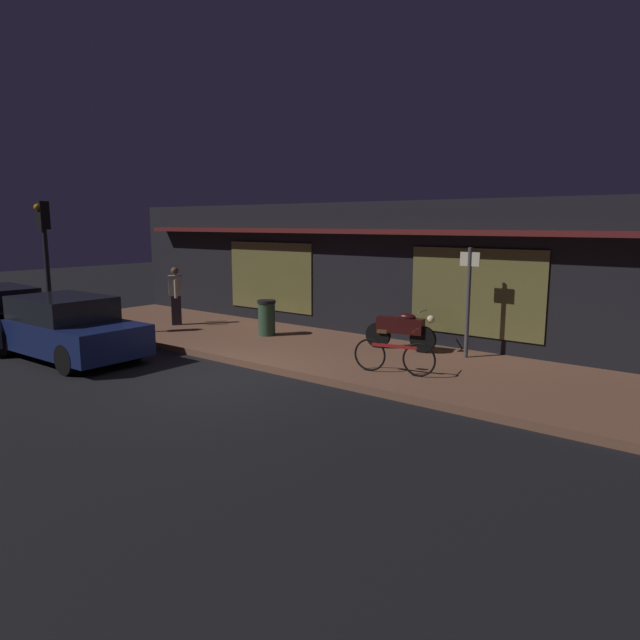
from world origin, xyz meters
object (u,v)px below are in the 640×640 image
object	(u,v)px
parked_car_far	(66,328)
bicycle_parked	(394,356)
traffic_light_pole	(45,246)
trash_bin	(267,317)
sign_post	(468,296)
motorcycle	(402,329)
person_photographer	(176,295)

from	to	relation	value
parked_car_far	bicycle_parked	bearing A→B (deg)	23.37
traffic_light_pole	trash_bin	bearing A→B (deg)	40.42
sign_post	parked_car_far	xyz separation A→B (m)	(-7.39, -5.15, -0.81)
motorcycle	sign_post	world-z (taller)	sign_post
motorcycle	sign_post	xyz separation A→B (m)	(1.48, 0.25, 0.86)
bicycle_parked	person_photographer	bearing A→B (deg)	174.09
bicycle_parked	person_photographer	distance (m)	7.83
motorcycle	parked_car_far	distance (m)	7.68
trash_bin	parked_car_far	distance (m)	4.81
person_photographer	parked_car_far	size ratio (longest dim) A/B	0.40
trash_bin	motorcycle	bearing A→B (deg)	9.94
motorcycle	bicycle_parked	distance (m)	2.16
motorcycle	sign_post	bearing A→B (deg)	9.37
motorcycle	traffic_light_pole	size ratio (longest dim) A/B	0.47
bicycle_parked	sign_post	size ratio (longest dim) A/B	0.68
motorcycle	bicycle_parked	xyz separation A→B (m)	(0.96, -1.93, -0.14)
bicycle_parked	traffic_light_pole	size ratio (longest dim) A/B	0.45
traffic_light_pole	parked_car_far	world-z (taller)	traffic_light_pole
bicycle_parked	person_photographer	xyz separation A→B (m)	(-7.77, 0.80, 0.52)
sign_post	parked_car_far	size ratio (longest dim) A/B	0.58
sign_post	trash_bin	size ratio (longest dim) A/B	2.58
motorcycle	traffic_light_pole	bearing A→B (deg)	-151.76
person_photographer	parked_car_far	world-z (taller)	person_photographer
traffic_light_pole	sign_post	bearing A→B (deg)	25.57
bicycle_parked	parked_car_far	bearing A→B (deg)	-156.63
trash_bin	traffic_light_pole	xyz separation A→B (m)	(-4.23, -3.60, 1.86)
motorcycle	parked_car_far	bearing A→B (deg)	-140.32
person_photographer	traffic_light_pole	distance (m)	3.61
trash_bin	parked_car_far	xyz separation A→B (m)	(-2.23, -4.26, 0.08)
trash_bin	bicycle_parked	bearing A→B (deg)	-15.55
person_photographer	sign_post	world-z (taller)	sign_post
bicycle_parked	person_photographer	world-z (taller)	person_photographer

